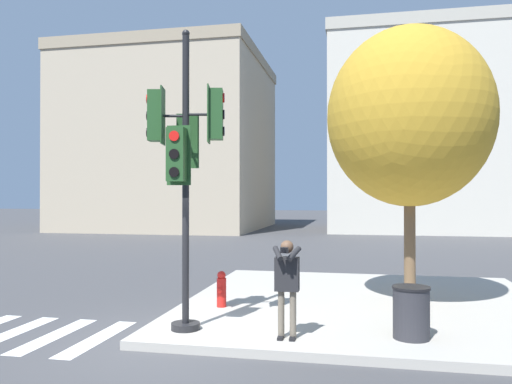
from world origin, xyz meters
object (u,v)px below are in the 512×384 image
object	(u,v)px
traffic_signal_pole	(185,154)
fire_hydrant	(221,289)
person_photographer	(287,279)
trash_bin	(411,312)
street_tree	(409,117)

from	to	relation	value
traffic_signal_pole	fire_hydrant	size ratio (longest dim) A/B	6.98
person_photographer	trash_bin	size ratio (longest dim) A/B	1.88
person_photographer	street_tree	bearing A→B (deg)	53.26
traffic_signal_pole	person_photographer	distance (m)	2.85
street_tree	trash_bin	size ratio (longest dim) A/B	6.99
street_tree	fire_hydrant	xyz separation A→B (m)	(-3.98, -0.97, -3.72)
person_photographer	fire_hydrant	xyz separation A→B (m)	(-1.71, 2.08, -0.61)
person_photographer	street_tree	size ratio (longest dim) A/B	0.27
person_photographer	street_tree	world-z (taller)	street_tree
person_photographer	street_tree	xyz separation A→B (m)	(2.27, 3.05, 3.12)
traffic_signal_pole	person_photographer	xyz separation A→B (m)	(1.87, -0.20, -2.14)
fire_hydrant	traffic_signal_pole	bearing A→B (deg)	-94.93
street_tree	trash_bin	xyz separation A→B (m)	(-0.24, -2.63, -3.67)
trash_bin	street_tree	bearing A→B (deg)	84.80
street_tree	trash_bin	bearing A→B (deg)	-95.20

